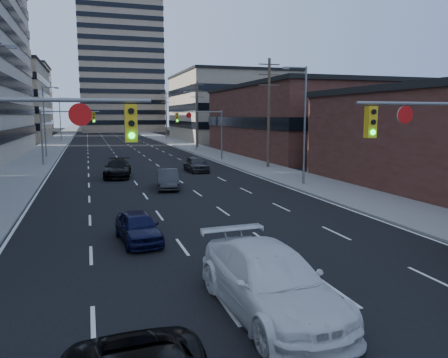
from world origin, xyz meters
name	(u,v)px	position (x,y,z in m)	size (l,w,h in m)	color
road_surface	(106,134)	(0.00, 130.00, 0.01)	(18.00, 300.00, 0.02)	black
sidewalk_left	(65,134)	(-11.50, 130.00, 0.07)	(5.00, 300.00, 0.15)	slate
sidewalk_right	(145,133)	(11.50, 130.00, 0.07)	(5.00, 300.00, 0.15)	slate
storefront_right_mid	(307,122)	(24.00, 50.00, 4.50)	(20.00, 30.00, 9.00)	#472119
office_right_far	(230,108)	(25.00, 88.00, 7.00)	(22.00, 28.00, 14.00)	gray
apartment_tower	(119,45)	(6.00, 150.00, 29.00)	(26.00, 26.00, 58.00)	gray
bg_block_left	(6,100)	(-28.00, 140.00, 10.00)	(24.00, 24.00, 20.00)	#ADA089
bg_block_right	(210,114)	(32.00, 130.00, 6.00)	(22.00, 22.00, 12.00)	gray
signal_near_left	(7,154)	(-7.45, 8.00, 4.33)	(6.59, 0.33, 6.00)	slate
signal_near_right	(446,144)	(7.45, 8.00, 4.33)	(6.59, 0.33, 6.00)	slate
signal_far_left	(64,126)	(-7.68, 45.00, 4.30)	(6.09, 0.33, 6.00)	slate
signal_far_right	(203,125)	(7.68, 45.00, 4.30)	(6.09, 0.33, 6.00)	slate
utility_pole_block	(269,111)	(12.20, 36.00, 5.78)	(2.20, 0.28, 11.00)	#4C3D2D
utility_pole_midblock	(197,113)	(12.20, 66.00, 5.78)	(2.20, 0.28, 11.00)	#4C3D2D
utility_pole_distant	(166,114)	(12.20, 96.00, 5.78)	(2.20, 0.28, 11.00)	#4C3D2D
streetlight_left_mid	(46,118)	(-10.34, 55.00, 5.05)	(2.03, 0.22, 9.00)	slate
streetlight_left_far	(61,117)	(-10.34, 90.00, 5.05)	(2.03, 0.22, 9.00)	slate
streetlight_right_near	(303,120)	(10.34, 25.00, 5.05)	(2.03, 0.22, 9.00)	slate
streetlight_right_far	(195,118)	(10.34, 60.00, 5.05)	(2.03, 0.22, 9.00)	slate
white_van	(270,281)	(-0.74, 5.41, 0.89)	(2.50, 6.16, 1.79)	silver
sedan_blue	(138,227)	(-3.43, 13.31, 0.66)	(1.56, 3.87, 1.32)	black
sedan_grey_center	(168,179)	(0.19, 26.61, 0.72)	(1.51, 4.34, 1.43)	#2D2D2F
sedan_black_far	(118,168)	(-2.94, 33.90, 0.78)	(2.19, 5.38, 1.56)	black
sedan_grey_right	(196,164)	(4.51, 35.51, 0.75)	(1.78, 4.43, 1.51)	#313133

